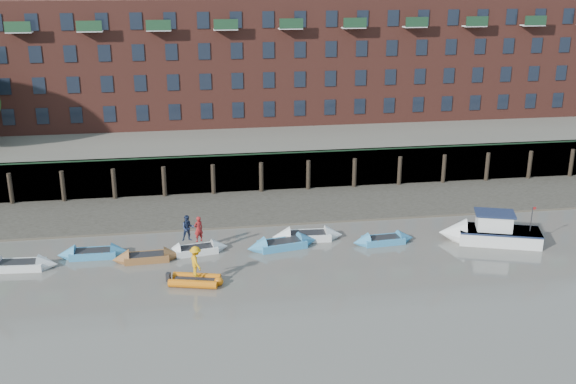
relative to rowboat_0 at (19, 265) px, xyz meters
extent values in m
plane|color=#635E56|center=(14.79, -9.02, -0.24)|extent=(220.00, 220.00, 0.00)
cube|color=#3D382F|center=(14.79, 8.98, -0.24)|extent=(110.00, 8.00, 0.50)
cube|color=#4C4336|center=(14.79, 5.58, -0.24)|extent=(110.00, 1.60, 0.10)
cube|color=#2D2A26|center=(14.79, 13.38, 1.36)|extent=(110.00, 0.80, 3.20)
cylinder|color=black|center=(-3.21, 12.73, 1.06)|extent=(0.36, 0.36, 2.60)
cylinder|color=black|center=(0.79, 12.73, 1.06)|extent=(0.36, 0.36, 2.60)
cylinder|color=black|center=(4.79, 12.73, 1.06)|extent=(0.36, 0.36, 2.60)
cylinder|color=black|center=(8.79, 12.73, 1.06)|extent=(0.36, 0.36, 2.60)
cylinder|color=black|center=(12.79, 12.73, 1.06)|extent=(0.36, 0.36, 2.60)
cylinder|color=black|center=(16.79, 12.73, 1.06)|extent=(0.36, 0.36, 2.60)
cylinder|color=black|center=(20.79, 12.73, 1.06)|extent=(0.36, 0.36, 2.60)
cylinder|color=black|center=(24.79, 12.73, 1.06)|extent=(0.36, 0.36, 2.60)
cylinder|color=black|center=(28.79, 12.73, 1.06)|extent=(0.36, 0.36, 2.60)
cylinder|color=black|center=(32.79, 12.73, 1.06)|extent=(0.36, 0.36, 2.60)
cylinder|color=black|center=(36.79, 12.73, 1.06)|extent=(0.36, 0.36, 2.60)
cylinder|color=black|center=(40.79, 12.73, 1.06)|extent=(0.36, 0.36, 2.60)
cylinder|color=black|center=(44.79, 12.73, 1.06)|extent=(0.36, 0.36, 2.60)
cube|color=#264C2D|center=(14.79, 13.08, 3.01)|extent=(110.00, 0.06, 0.10)
cube|color=#5E594D|center=(14.79, 26.98, 1.36)|extent=(110.00, 28.00, 3.20)
cube|color=brown|center=(14.79, 27.98, 8.96)|extent=(80.00, 10.00, 12.00)
cube|color=black|center=(-5.21, 22.96, 4.76)|extent=(1.10, 0.12, 1.50)
cube|color=black|center=(-2.21, 22.96, 4.76)|extent=(1.10, 0.12, 1.50)
cube|color=black|center=(0.79, 22.96, 4.76)|extent=(1.10, 0.12, 1.50)
cube|color=black|center=(3.79, 22.96, 4.76)|extent=(1.10, 0.12, 1.50)
cube|color=black|center=(6.79, 22.96, 4.76)|extent=(1.10, 0.12, 1.50)
cube|color=black|center=(9.79, 22.96, 4.76)|extent=(1.10, 0.12, 1.50)
cube|color=black|center=(12.79, 22.96, 4.76)|extent=(1.10, 0.12, 1.50)
cube|color=black|center=(15.79, 22.96, 4.76)|extent=(1.10, 0.12, 1.50)
cube|color=black|center=(18.79, 22.96, 4.76)|extent=(1.10, 0.12, 1.50)
cube|color=black|center=(21.79, 22.96, 4.76)|extent=(1.10, 0.12, 1.50)
cube|color=black|center=(24.79, 22.96, 4.76)|extent=(1.10, 0.12, 1.50)
cube|color=black|center=(27.79, 22.96, 4.76)|extent=(1.10, 0.12, 1.50)
cube|color=black|center=(30.79, 22.96, 4.76)|extent=(1.10, 0.12, 1.50)
cube|color=black|center=(33.79, 22.96, 4.76)|extent=(1.10, 0.12, 1.50)
cube|color=black|center=(36.79, 22.96, 4.76)|extent=(1.10, 0.12, 1.50)
cube|color=black|center=(39.79, 22.96, 4.76)|extent=(1.10, 0.12, 1.50)
cube|color=black|center=(42.79, 22.96, 4.76)|extent=(1.10, 0.12, 1.50)
cube|color=black|center=(45.79, 22.96, 4.76)|extent=(1.10, 0.12, 1.50)
cube|color=black|center=(48.79, 22.96, 4.76)|extent=(1.10, 0.12, 1.50)
cube|color=black|center=(-5.21, 22.96, 7.56)|extent=(1.10, 0.12, 1.50)
cube|color=black|center=(-2.21, 22.96, 7.56)|extent=(1.10, 0.12, 1.50)
cube|color=black|center=(0.79, 22.96, 7.56)|extent=(1.10, 0.12, 1.50)
cube|color=black|center=(3.79, 22.96, 7.56)|extent=(1.10, 0.12, 1.50)
cube|color=black|center=(6.79, 22.96, 7.56)|extent=(1.10, 0.12, 1.50)
cube|color=black|center=(9.79, 22.96, 7.56)|extent=(1.10, 0.12, 1.50)
cube|color=black|center=(12.79, 22.96, 7.56)|extent=(1.10, 0.12, 1.50)
cube|color=black|center=(15.79, 22.96, 7.56)|extent=(1.10, 0.12, 1.50)
cube|color=black|center=(18.79, 22.96, 7.56)|extent=(1.10, 0.12, 1.50)
cube|color=black|center=(21.79, 22.96, 7.56)|extent=(1.10, 0.12, 1.50)
cube|color=black|center=(24.79, 22.96, 7.56)|extent=(1.10, 0.12, 1.50)
cube|color=black|center=(27.79, 22.96, 7.56)|extent=(1.10, 0.12, 1.50)
cube|color=black|center=(30.79, 22.96, 7.56)|extent=(1.10, 0.12, 1.50)
cube|color=black|center=(33.79, 22.96, 7.56)|extent=(1.10, 0.12, 1.50)
cube|color=black|center=(36.79, 22.96, 7.56)|extent=(1.10, 0.12, 1.50)
cube|color=black|center=(39.79, 22.96, 7.56)|extent=(1.10, 0.12, 1.50)
cube|color=black|center=(42.79, 22.96, 7.56)|extent=(1.10, 0.12, 1.50)
cube|color=black|center=(45.79, 22.96, 7.56)|extent=(1.10, 0.12, 1.50)
cube|color=black|center=(48.79, 22.96, 7.56)|extent=(1.10, 0.12, 1.50)
cube|color=black|center=(-5.21, 22.96, 10.36)|extent=(1.10, 0.12, 1.50)
cube|color=black|center=(-2.21, 22.96, 10.36)|extent=(1.10, 0.12, 1.50)
cube|color=black|center=(0.79, 22.96, 10.36)|extent=(1.10, 0.12, 1.50)
cube|color=black|center=(3.79, 22.96, 10.36)|extent=(1.10, 0.12, 1.50)
cube|color=black|center=(6.79, 22.96, 10.36)|extent=(1.10, 0.12, 1.50)
cube|color=black|center=(9.79, 22.96, 10.36)|extent=(1.10, 0.12, 1.50)
cube|color=black|center=(12.79, 22.96, 10.36)|extent=(1.10, 0.12, 1.50)
cube|color=black|center=(15.79, 22.96, 10.36)|extent=(1.10, 0.12, 1.50)
cube|color=black|center=(18.79, 22.96, 10.36)|extent=(1.10, 0.12, 1.50)
cube|color=black|center=(21.79, 22.96, 10.36)|extent=(1.10, 0.12, 1.50)
cube|color=black|center=(24.79, 22.96, 10.36)|extent=(1.10, 0.12, 1.50)
cube|color=black|center=(27.79, 22.96, 10.36)|extent=(1.10, 0.12, 1.50)
cube|color=black|center=(30.79, 22.96, 10.36)|extent=(1.10, 0.12, 1.50)
cube|color=black|center=(33.79, 22.96, 10.36)|extent=(1.10, 0.12, 1.50)
cube|color=black|center=(36.79, 22.96, 10.36)|extent=(1.10, 0.12, 1.50)
cube|color=black|center=(39.79, 22.96, 10.36)|extent=(1.10, 0.12, 1.50)
cube|color=black|center=(42.79, 22.96, 10.36)|extent=(1.10, 0.12, 1.50)
cube|color=black|center=(45.79, 22.96, 10.36)|extent=(1.10, 0.12, 1.50)
cube|color=black|center=(48.79, 22.96, 10.36)|extent=(1.10, 0.12, 1.50)
cube|color=black|center=(-2.21, 22.96, 13.16)|extent=(1.10, 0.12, 1.50)
cube|color=black|center=(0.79, 22.96, 13.16)|extent=(1.10, 0.12, 1.50)
cube|color=black|center=(3.79, 22.96, 13.16)|extent=(1.10, 0.12, 1.50)
cube|color=black|center=(6.79, 22.96, 13.16)|extent=(1.10, 0.12, 1.50)
cube|color=black|center=(9.79, 22.96, 13.16)|extent=(1.10, 0.12, 1.50)
cube|color=black|center=(12.79, 22.96, 13.16)|extent=(1.10, 0.12, 1.50)
cube|color=black|center=(15.79, 22.96, 13.16)|extent=(1.10, 0.12, 1.50)
cube|color=black|center=(18.79, 22.96, 13.16)|extent=(1.10, 0.12, 1.50)
cube|color=black|center=(21.79, 22.96, 13.16)|extent=(1.10, 0.12, 1.50)
cube|color=black|center=(24.79, 22.96, 13.16)|extent=(1.10, 0.12, 1.50)
cube|color=black|center=(27.79, 22.96, 13.16)|extent=(1.10, 0.12, 1.50)
cube|color=black|center=(30.79, 22.96, 13.16)|extent=(1.10, 0.12, 1.50)
cube|color=black|center=(33.79, 22.96, 13.16)|extent=(1.10, 0.12, 1.50)
cube|color=black|center=(36.79, 22.96, 13.16)|extent=(1.10, 0.12, 1.50)
cube|color=black|center=(39.79, 22.96, 13.16)|extent=(1.10, 0.12, 1.50)
cube|color=black|center=(42.79, 22.96, 13.16)|extent=(1.10, 0.12, 1.50)
cube|color=black|center=(45.79, 22.96, 13.16)|extent=(1.10, 0.12, 1.50)
cube|color=black|center=(48.79, 22.96, 13.16)|extent=(1.10, 0.12, 1.50)
cube|color=silver|center=(0.00, 0.00, -0.01)|extent=(3.13, 1.59, 0.47)
cone|color=silver|center=(1.76, -0.13, -0.01)|extent=(1.28, 1.45, 1.37)
cube|color=black|center=(0.00, 0.00, 0.21)|extent=(2.60, 1.22, 0.06)
cube|color=teal|center=(4.38, 1.18, -0.01)|extent=(2.96, 1.37, 0.46)
cone|color=teal|center=(6.10, 1.16, -0.01)|extent=(1.16, 1.34, 1.33)
cone|color=teal|center=(2.66, 1.20, -0.01)|extent=(1.16, 1.34, 1.33)
cube|color=black|center=(4.38, 1.18, 0.20)|extent=(2.47, 1.03, 0.06)
cube|color=brown|center=(7.85, 0.03, -0.02)|extent=(2.88, 1.40, 0.44)
cone|color=brown|center=(9.49, 0.11, -0.02)|extent=(1.15, 1.32, 1.27)
cone|color=brown|center=(6.21, -0.04, -0.02)|extent=(1.15, 1.32, 1.27)
cube|color=black|center=(7.85, 0.03, 0.18)|extent=(2.39, 1.06, 0.06)
cube|color=silver|center=(11.01, 0.77, -0.02)|extent=(2.95, 1.70, 0.43)
cone|color=silver|center=(12.61, 1.04, -0.02)|extent=(1.27, 1.42, 1.26)
cone|color=silver|center=(9.41, 0.50, -0.02)|extent=(1.27, 1.42, 1.26)
cube|color=black|center=(11.01, 0.77, 0.17)|extent=(2.44, 1.31, 0.06)
cube|color=teal|center=(16.78, 0.76, 0.00)|extent=(3.37, 2.00, 0.49)
cone|color=teal|center=(18.58, 1.11, 0.00)|extent=(1.48, 1.63, 1.42)
cone|color=teal|center=(14.97, 0.40, 0.00)|extent=(1.48, 1.63, 1.42)
cube|color=black|center=(16.78, 0.76, 0.23)|extent=(2.78, 1.55, 0.06)
cube|color=silver|center=(18.74, 1.97, 0.01)|extent=(3.24, 1.60, 0.50)
cone|color=silver|center=(20.59, 1.87, 0.01)|extent=(1.31, 1.50, 1.43)
cone|color=silver|center=(16.89, 2.08, 0.01)|extent=(1.31, 1.50, 1.43)
cube|color=black|center=(18.74, 1.97, 0.23)|extent=(2.70, 1.22, 0.06)
cube|color=teal|center=(23.76, 0.48, -0.02)|extent=(2.88, 1.47, 0.44)
cone|color=teal|center=(25.38, 0.61, -0.02)|extent=(1.18, 1.34, 1.26)
cone|color=teal|center=(22.13, 0.36, -0.02)|extent=(1.18, 1.34, 1.26)
cube|color=black|center=(23.76, 0.48, 0.17)|extent=(2.39, 1.12, 0.06)
cylinder|color=#D2670C|center=(10.96, -3.37, 0.00)|extent=(2.93, 1.22, 0.48)
cylinder|color=#D2670C|center=(10.69, -4.35, 0.00)|extent=(2.93, 1.22, 0.48)
sphere|color=#D2670C|center=(12.23, -4.24, 0.00)|extent=(0.55, 0.55, 0.55)
cube|color=black|center=(10.82, -3.86, 0.00)|extent=(2.56, 1.44, 0.17)
cube|color=silver|center=(31.62, -0.66, 0.25)|extent=(5.79, 3.79, 0.98)
cone|color=silver|center=(28.64, 0.35, 0.25)|extent=(2.44, 2.66, 2.19)
cube|color=#19233F|center=(31.62, -0.66, 0.68)|extent=(5.81, 3.83, 0.12)
cube|color=silver|center=(31.21, -0.52, 1.29)|extent=(2.70, 2.29, 1.09)
cube|color=#19233F|center=(31.21, -0.52, 1.89)|extent=(3.08, 2.60, 0.11)
imported|color=maroon|center=(11.24, 0.71, 1.47)|extent=(0.75, 0.66, 1.74)
imported|color=#19233F|center=(10.55, 0.94, 1.49)|extent=(0.94, 0.78, 1.77)
imported|color=orange|center=(10.94, -3.86, 1.21)|extent=(1.03, 1.37, 1.88)
camera|label=1|loc=(10.70, -40.68, 17.70)|focal=42.00mm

